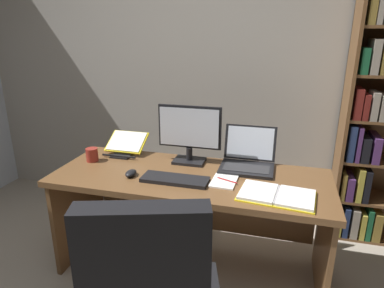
{
  "coord_description": "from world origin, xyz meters",
  "views": [
    {
      "loc": [
        0.61,
        -1.0,
        1.62
      ],
      "look_at": [
        0.09,
        0.91,
        0.95
      ],
      "focal_mm": 31.81,
      "sensor_mm": 36.0,
      "label": 1
    }
  ],
  "objects": [
    {
      "name": "wall_back",
      "position": [
        0.0,
        1.99,
        1.32
      ],
      "size": [
        5.1,
        0.12,
        2.64
      ],
      "primitive_type": "cube",
      "color": "#B2ADA3",
      "rests_on": "ground"
    },
    {
      "name": "coffee_mug",
      "position": [
        -0.68,
        1.02,
        0.77
      ],
      "size": [
        0.09,
        0.09,
        0.1
      ],
      "primitive_type": "cylinder",
      "color": "maroon",
      "rests_on": "desk"
    },
    {
      "name": "monitor",
      "position": [
        0.0,
        1.18,
        0.93
      ],
      "size": [
        0.45,
        0.16,
        0.41
      ],
      "color": "black",
      "rests_on": "desk"
    },
    {
      "name": "desk",
      "position": [
        0.07,
        1.04,
        0.53
      ],
      "size": [
        1.79,
        0.69,
        0.72
      ],
      "color": "brown",
      "rests_on": "ground"
    },
    {
      "name": "computer_mouse",
      "position": [
        -0.3,
        0.84,
        0.74
      ],
      "size": [
        0.06,
        0.1,
        0.04
      ],
      "primitive_type": "ellipsoid",
      "color": "black",
      "rests_on": "desk"
    },
    {
      "name": "keyboard",
      "position": [
        0.0,
        0.84,
        0.73
      ],
      "size": [
        0.42,
        0.15,
        0.02
      ],
      "primitive_type": "cube",
      "color": "black",
      "rests_on": "desk"
    },
    {
      "name": "reading_stand_with_book",
      "position": [
        -0.52,
        1.24,
        0.79
      ],
      "size": [
        0.29,
        0.26,
        0.14
      ],
      "color": "black",
      "rests_on": "desk"
    },
    {
      "name": "laptop",
      "position": [
        0.41,
        1.19,
        0.78
      ],
      "size": [
        0.36,
        0.33,
        0.26
      ],
      "color": "black",
      "rests_on": "desk"
    },
    {
      "name": "notepad",
      "position": [
        0.3,
        0.92,
        0.73
      ],
      "size": [
        0.16,
        0.21,
        0.01
      ],
      "primitive_type": "cube",
      "rotation": [
        0.0,
        0.0,
        -0.03
      ],
      "color": "white",
      "rests_on": "desk"
    },
    {
      "name": "open_binder",
      "position": [
        0.62,
        0.79,
        0.73
      ],
      "size": [
        0.45,
        0.31,
        0.02
      ],
      "rotation": [
        0.0,
        0.0,
        -0.11
      ],
      "color": "yellow",
      "rests_on": "desk"
    },
    {
      "name": "pen",
      "position": [
        0.32,
        0.92,
        0.74
      ],
      "size": [
        0.13,
        0.06,
        0.01
      ],
      "primitive_type": "cylinder",
      "rotation": [
        0.0,
        1.57,
        -0.37
      ],
      "color": "maroon",
      "rests_on": "notepad"
    }
  ]
}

